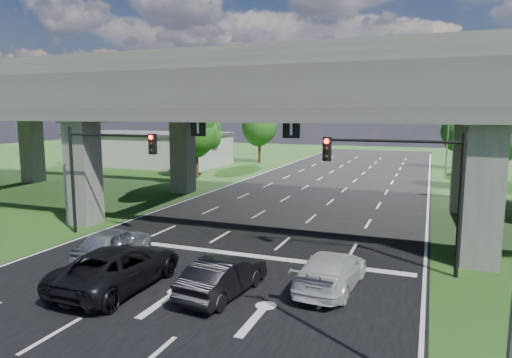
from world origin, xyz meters
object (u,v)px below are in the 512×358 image
Objects in this scene: streetlight_beyond at (445,121)px; car_trailing at (119,267)px; streetlight_near at (504,161)px; car_white at (331,271)px; signal_left at (102,161)px; streetlight_far at (450,125)px; signal_right at (405,175)px; car_dark at (223,276)px; car_silver at (113,244)px.

streetlight_beyond is 1.71× the size of car_trailing.
car_trailing is at bearing 162.30° from streetlight_near.
streetlight_near reaches higher than car_white.
streetlight_beyond is (17.92, 36.06, 1.66)m from signal_left.
signal_left is 26.95m from streetlight_far.
car_dark is (-6.02, -5.22, -3.43)m from signal_right.
car_silver is at bearing -10.84° from car_dark.
car_dark is (6.54, -2.00, -0.03)m from car_silver.
streetlight_near is (17.92, -9.94, 1.66)m from signal_left.
streetlight_far is at bearing -90.00° from streetlight_beyond.
signal_right reaches higher than car_white.
signal_right is at bearing -149.26° from car_trailing.
signal_left reaches higher than car_silver.
car_dark is at bearing -169.32° from car_trailing.
streetlight_far is 1.00× the size of streetlight_beyond.
car_trailing is (-12.42, -26.04, -5.00)m from streetlight_far.
streetlight_far is 27.09m from car_dark.
car_dark is at bearing 150.34° from streetlight_near.
car_trailing is (-10.15, -5.98, -3.34)m from signal_right.
car_dark is 0.90× the size of car_white.
car_white is (-4.70, -39.17, -5.11)m from streetlight_beyond.
car_trailing is at bearing 16.61° from car_dark.
streetlight_near is at bearing 152.26° from car_silver.
streetlight_near is 2.27× the size of car_dark.
signal_left is at bearing 150.98° from streetlight_near.
streetlight_far is 2.26× the size of car_silver.
signal_left is 14.02m from car_white.
signal_left is 20.56m from streetlight_near.
car_white is at bearing 177.24° from car_silver.
car_dark is at bearing -28.47° from signal_left.
streetlight_far reaches higher than car_white.
streetlight_far reaches higher than car_dark.
streetlight_near and streetlight_beyond have the same top height.
streetlight_near is 2.26× the size of car_silver.
streetlight_beyond is at bearing 90.00° from streetlight_far.
streetlight_beyond is at bearing 86.39° from signal_right.
streetlight_near reaches higher than signal_left.
streetlight_far is 16.00m from streetlight_beyond.
streetlight_far is 24.19m from car_white.
car_silver is at bearing -122.52° from streetlight_far.
streetlight_beyond reaches higher than car_white.
streetlight_beyond reaches higher than signal_left.
streetlight_near is at bearing 162.54° from car_trailing.
streetlight_beyond reaches higher than car_dark.
car_white is at bearing -127.92° from signal_right.
signal_right is 0.60× the size of streetlight_far.
car_trailing is (-4.12, -0.76, 0.09)m from car_dark.
signal_right is at bearing -93.61° from streetlight_beyond.
signal_left is at bearing 180.00° from signal_right.
car_trailing is (-12.42, 3.96, -5.00)m from streetlight_near.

